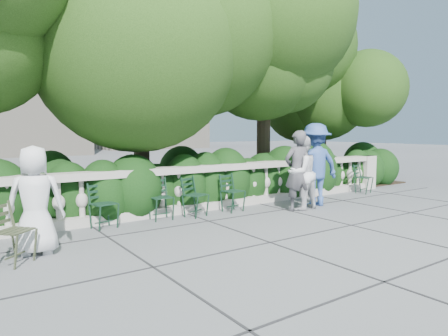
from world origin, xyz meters
TOP-DOWN VIEW (x-y plane):
  - ground at (0.00, 0.00)m, footprint 90.00×90.00m
  - balustrade at (0.00, 1.80)m, footprint 12.00×0.44m
  - shrub_hedge at (0.00, 3.00)m, footprint 15.00×2.60m
  - tree_canopy at (0.69, 3.19)m, footprint 15.04×6.52m
  - chair_a at (-1.20, 1.30)m, footprint 0.46×0.50m
  - chair_c at (-2.32, 1.27)m, footprint 0.53×0.56m
  - chair_d at (-0.43, 1.19)m, footprint 0.58×0.60m
  - chair_e at (0.47, 1.17)m, footprint 0.51×0.54m
  - chair_f at (4.98, 1.12)m, footprint 0.55×0.58m
  - chair_weathered at (-3.85, 0.05)m, footprint 0.65×0.65m
  - person_businessman at (-3.62, 0.46)m, footprint 0.88×0.71m
  - person_woman_grey at (1.67, 0.59)m, footprint 0.69×0.50m
  - person_casual_man at (1.84, 0.63)m, footprint 0.85×0.69m
  - person_older_blue at (2.43, 0.77)m, footprint 1.35×0.92m

SIDE VIEW (x-z plane):
  - ground at x=0.00m, z-range 0.00..0.00m
  - shrub_hedge at x=0.00m, z-range -0.85..0.85m
  - chair_a at x=-1.20m, z-range -0.42..0.42m
  - chair_c at x=-2.32m, z-range -0.42..0.42m
  - chair_d at x=-0.43m, z-range -0.42..0.42m
  - chair_e at x=0.47m, z-range -0.42..0.42m
  - chair_f at x=4.98m, z-range -0.42..0.42m
  - chair_weathered at x=-3.85m, z-range -0.42..0.42m
  - balustrade at x=0.00m, z-range -0.01..0.99m
  - person_businessman at x=-3.62m, z-range 0.00..1.56m
  - person_casual_man at x=1.84m, z-range 0.00..1.64m
  - person_woman_grey at x=1.67m, z-range 0.00..1.76m
  - person_older_blue at x=2.43m, z-range 0.00..1.93m
  - tree_canopy at x=0.69m, z-range 0.57..7.35m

